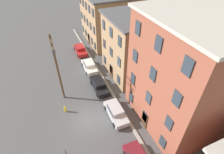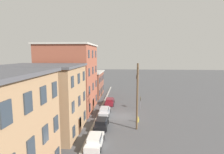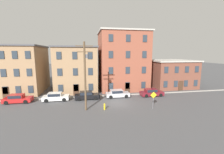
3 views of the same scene
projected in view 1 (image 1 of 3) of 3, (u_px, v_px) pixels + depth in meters
ground_plane at (89, 120)px, 22.19m from camera, size 200.00×200.00×0.00m
kerb_strip at (121, 109)px, 23.49m from camera, size 56.00×0.36×0.16m
apartment_corner at (112, 18)px, 36.58m from camera, size 11.21×11.20×9.85m
apartment_midblock at (141, 45)px, 27.58m from camera, size 9.14×10.79×9.69m
apartment_far at (188, 74)px, 18.88m from camera, size 10.98×9.88×13.08m
car_red at (80, 49)px, 34.58m from camera, size 4.40×1.92×1.43m
car_white at (89, 66)px, 30.20m from camera, size 4.40×1.92×1.43m
car_black at (99, 85)px, 26.28m from camera, size 4.40×1.92×1.43m
car_silver at (116, 112)px, 22.27m from camera, size 4.40×1.92×1.43m
utility_pole at (57, 66)px, 21.80m from camera, size 2.40×0.44×9.84m
fire_hydrant at (65, 109)px, 22.94m from camera, size 0.24×0.34×0.96m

